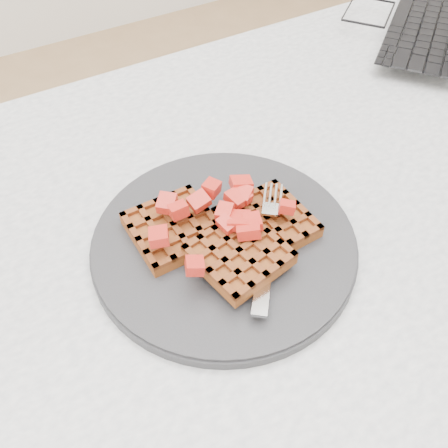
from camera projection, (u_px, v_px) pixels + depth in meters
name	position (u px, v px, depth m)	size (l,w,h in m)	color
ground	(270.00, 418.00, 1.19)	(4.00, 4.00, 0.00)	tan
table	(301.00, 252.00, 0.71)	(1.20, 0.80, 0.75)	silver
plate	(224.00, 243.00, 0.57)	(0.30, 0.30, 0.02)	#252628
waffles	(226.00, 234.00, 0.55)	(0.19, 0.17, 0.03)	brown
strawberry_pile	(224.00, 215.00, 0.53)	(0.15, 0.15, 0.02)	#A8110B
fork	(268.00, 243.00, 0.55)	(0.02, 0.18, 0.02)	silver
laptop	(420.00, 13.00, 0.88)	(0.42, 0.41, 0.24)	black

